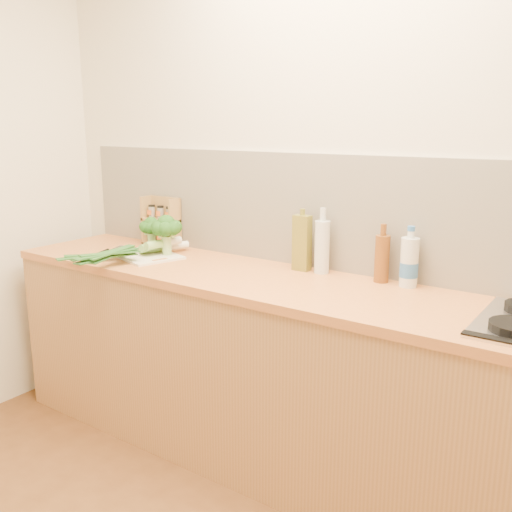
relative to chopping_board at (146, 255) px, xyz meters
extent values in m
plane|color=beige|center=(0.94, 0.32, 0.39)|extent=(3.50, 0.00, 3.50)
cube|color=silver|center=(0.94, 0.31, 0.26)|extent=(3.20, 0.02, 0.54)
cube|color=#A37644|center=(0.94, 0.02, -0.48)|extent=(3.20, 0.60, 0.86)
cube|color=#CE7B3C|center=(0.94, 0.02, -0.03)|extent=(3.20, 0.62, 0.04)
cube|color=silver|center=(0.00, 0.00, 0.00)|extent=(0.43, 0.36, 0.01)
cylinder|color=#9BC271|center=(-0.05, 0.10, 0.05)|extent=(0.04, 0.04, 0.09)
sphere|color=#123D10|center=(-0.05, 0.10, 0.14)|extent=(0.08, 0.08, 0.08)
sphere|color=#123D10|center=(-0.02, 0.10, 0.13)|extent=(0.06, 0.06, 0.06)
sphere|color=#123D10|center=(-0.03, 0.13, 0.13)|extent=(0.06, 0.06, 0.06)
sphere|color=#123D10|center=(-0.06, 0.14, 0.13)|extent=(0.06, 0.06, 0.06)
sphere|color=#123D10|center=(-0.09, 0.12, 0.13)|extent=(0.06, 0.06, 0.06)
sphere|color=#123D10|center=(-0.09, 0.09, 0.13)|extent=(0.06, 0.06, 0.06)
sphere|color=#123D10|center=(-0.06, 0.07, 0.13)|extent=(0.06, 0.06, 0.06)
sphere|color=#123D10|center=(-0.03, 0.07, 0.13)|extent=(0.06, 0.06, 0.06)
cylinder|color=#9BC271|center=(0.09, 0.06, 0.05)|extent=(0.05, 0.05, 0.10)
sphere|color=#123D10|center=(0.09, 0.06, 0.16)|extent=(0.10, 0.10, 0.10)
sphere|color=#123D10|center=(0.14, 0.06, 0.15)|extent=(0.07, 0.07, 0.07)
sphere|color=#123D10|center=(0.12, 0.10, 0.15)|extent=(0.07, 0.07, 0.07)
sphere|color=#123D10|center=(0.08, 0.11, 0.15)|extent=(0.07, 0.07, 0.07)
sphere|color=#123D10|center=(0.05, 0.08, 0.15)|extent=(0.07, 0.07, 0.07)
sphere|color=#123D10|center=(0.05, 0.04, 0.15)|extent=(0.07, 0.07, 0.07)
sphere|color=#123D10|center=(0.08, 0.02, 0.15)|extent=(0.07, 0.07, 0.07)
sphere|color=#123D10|center=(0.12, 0.03, 0.15)|extent=(0.07, 0.07, 0.07)
cylinder|color=white|center=(0.06, 0.18, 0.03)|extent=(0.09, 0.13, 0.04)
cylinder|color=#87BA5D|center=(0.00, 0.05, 0.03)|extent=(0.10, 0.16, 0.04)
cube|color=#1F4F1C|center=(-0.12, -0.23, 0.03)|extent=(0.20, 0.27, 0.02)
cube|color=#1F4F1C|center=(-0.12, -0.25, 0.03)|extent=(0.18, 0.33, 0.01)
cube|color=#1F4F1C|center=(-0.11, -0.22, 0.03)|extent=(0.10, 0.28, 0.02)
cylinder|color=white|center=(0.02, 0.12, 0.05)|extent=(0.04, 0.10, 0.04)
cylinder|color=#87BA5D|center=(0.02, 0.01, 0.05)|extent=(0.04, 0.13, 0.04)
cube|color=#1F4F1C|center=(0.02, -0.26, 0.05)|extent=(0.10, 0.30, 0.02)
cube|color=#1F4F1C|center=(0.02, -0.28, 0.05)|extent=(0.05, 0.34, 0.01)
cube|color=#1F4F1C|center=(0.02, -0.25, 0.05)|extent=(0.10, 0.28, 0.02)
cylinder|color=white|center=(0.08, 0.12, 0.06)|extent=(0.05, 0.10, 0.04)
cylinder|color=#87BA5D|center=(0.07, 0.01, 0.06)|extent=(0.06, 0.13, 0.04)
cube|color=#1F4F1C|center=(0.03, -0.26, 0.06)|extent=(0.13, 0.30, 0.02)
cube|color=#1F4F1C|center=(0.03, -0.28, 0.07)|extent=(0.09, 0.34, 0.01)
cube|color=#1F4F1C|center=(0.03, -0.25, 0.07)|extent=(0.07, 0.28, 0.02)
cube|color=silver|center=(-0.27, 0.03, 0.00)|extent=(0.09, 0.17, 0.00)
cylinder|color=black|center=(-0.22, -0.10, 0.00)|extent=(0.06, 0.11, 0.02)
cube|color=#A88148|center=(-0.12, 0.28, 0.13)|extent=(0.23, 0.01, 0.27)
cube|color=#A88148|center=(-0.12, 0.25, 0.00)|extent=(0.23, 0.09, 0.01)
cube|color=#A88148|center=(-0.12, 0.25, 0.14)|extent=(0.23, 0.09, 0.01)
cube|color=#A88148|center=(-0.23, 0.25, 0.13)|extent=(0.01, 0.09, 0.27)
cube|color=#A88148|center=(-0.02, 0.25, 0.13)|extent=(0.01, 0.09, 0.27)
cylinder|color=gray|center=(-0.19, 0.25, 0.04)|extent=(0.04, 0.04, 0.06)
cylinder|color=gray|center=(-0.12, 0.25, 0.04)|extent=(0.04, 0.04, 0.06)
cylinder|color=gray|center=(-0.06, 0.25, 0.04)|extent=(0.04, 0.04, 0.06)
cylinder|color=gray|center=(-0.19, 0.25, 0.18)|extent=(0.04, 0.04, 0.06)
cylinder|color=gray|center=(-0.12, 0.25, 0.18)|extent=(0.04, 0.04, 0.06)
cylinder|color=gray|center=(-0.06, 0.25, 0.18)|extent=(0.04, 0.04, 0.06)
cube|color=olive|center=(0.81, 0.22, 0.13)|extent=(0.08, 0.05, 0.26)
cylinder|color=olive|center=(0.81, 0.22, 0.27)|extent=(0.02, 0.02, 0.03)
cylinder|color=silver|center=(0.91, 0.23, 0.12)|extent=(0.07, 0.07, 0.24)
cylinder|color=silver|center=(0.91, 0.23, 0.27)|extent=(0.03, 0.03, 0.06)
cylinder|color=brown|center=(1.20, 0.24, 0.10)|extent=(0.06, 0.06, 0.21)
cylinder|color=brown|center=(1.20, 0.24, 0.23)|extent=(0.03, 0.03, 0.05)
cylinder|color=silver|center=(1.32, 0.24, 0.10)|extent=(0.08, 0.08, 0.21)
cylinder|color=silver|center=(1.32, 0.24, 0.22)|extent=(0.03, 0.03, 0.03)
cylinder|color=#3067B4|center=(1.32, 0.24, 0.07)|extent=(0.08, 0.08, 0.06)
camera|label=1|loc=(2.12, -2.04, 0.67)|focal=40.00mm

